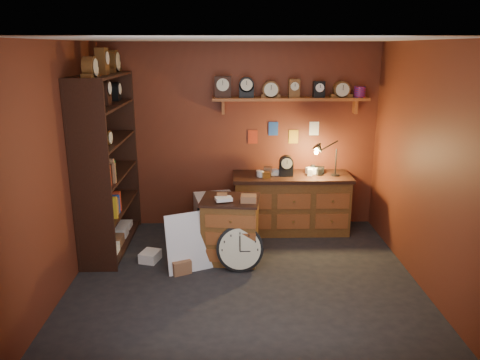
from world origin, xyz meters
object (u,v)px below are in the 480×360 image
workbench (291,200)px  low_cabinet (230,227)px  big_round_clock (240,249)px  shelving_unit (104,156)px

workbench → low_cabinet: bearing=-132.9°
workbench → big_round_clock: bearing=-121.6°
shelving_unit → low_cabinet: (1.64, -0.46, -0.81)m
big_round_clock → shelving_unit: bearing=156.2°
shelving_unit → low_cabinet: 1.89m
shelving_unit → big_round_clock: size_ratio=4.51×
shelving_unit → low_cabinet: bearing=-15.8°
shelving_unit → workbench: bearing=11.1°
shelving_unit → big_round_clock: bearing=-23.8°
low_cabinet → big_round_clock: 0.36m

